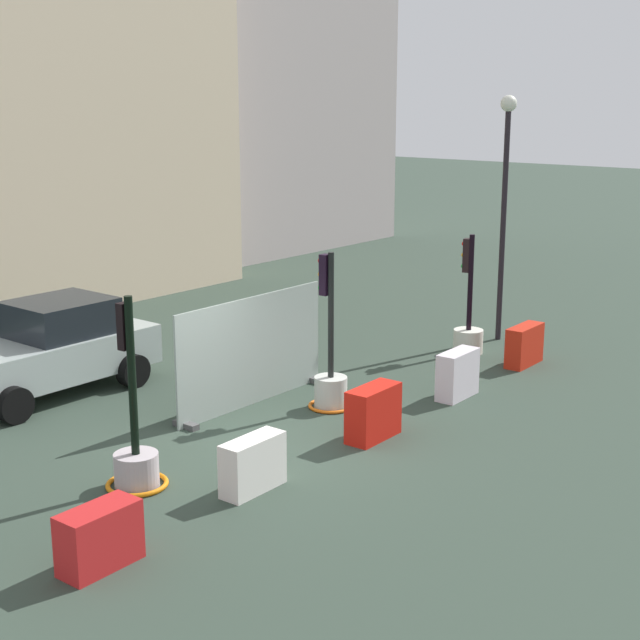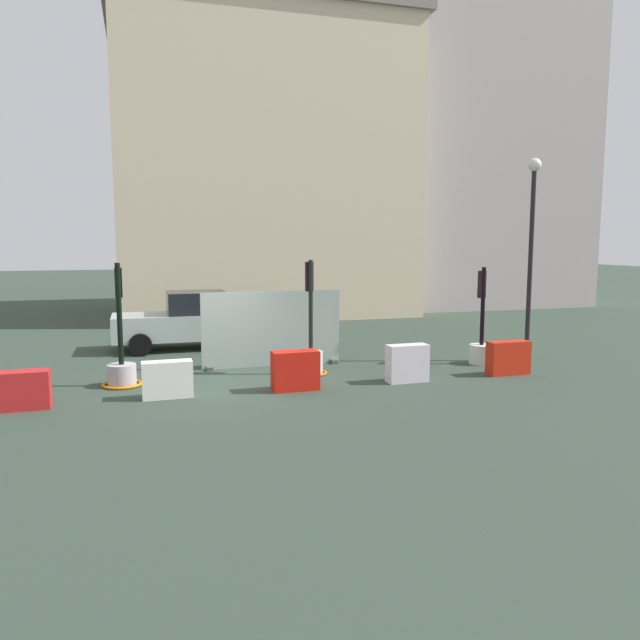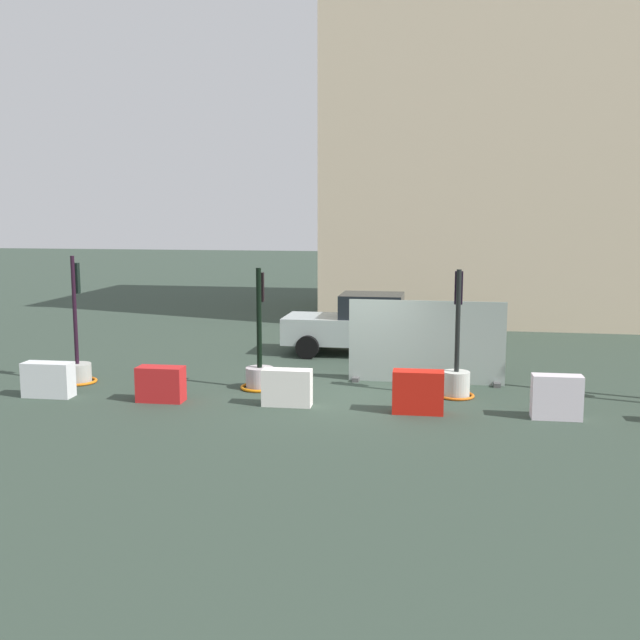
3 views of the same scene
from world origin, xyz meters
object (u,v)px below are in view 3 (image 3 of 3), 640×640
at_px(traffic_light_1, 260,369).
at_px(traffic_light_2, 456,372).
at_px(traffic_light_0, 77,363).
at_px(construction_barrier_4, 557,397).
at_px(construction_barrier_1, 161,384).
at_px(construction_barrier_3, 418,392).
at_px(car_silver_hatchback, 361,325).
at_px(construction_barrier_2, 287,388).
at_px(construction_barrier_0, 48,380).

xyz_separation_m(traffic_light_1, traffic_light_2, (4.48, -0.00, 0.08)).
xyz_separation_m(traffic_light_0, construction_barrier_4, (10.89, -1.33, -0.03)).
relative_size(construction_barrier_1, construction_barrier_3, 0.97).
bearing_deg(construction_barrier_1, construction_barrier_4, 0.17).
bearing_deg(traffic_light_0, car_silver_hatchback, 37.24).
bearing_deg(construction_barrier_1, car_silver_hatchback, 59.29).
relative_size(traffic_light_0, construction_barrier_2, 2.90).
height_order(construction_barrier_2, car_silver_hatchback, car_silver_hatchback).
xyz_separation_m(traffic_light_1, construction_barrier_1, (-1.82, -1.50, -0.09)).
bearing_deg(traffic_light_1, construction_barrier_3, -22.29).
height_order(traffic_light_0, traffic_light_1, traffic_light_0).
bearing_deg(construction_barrier_3, traffic_light_2, 62.86).
xyz_separation_m(traffic_light_0, construction_barrier_3, (8.17, -1.37, -0.03)).
bearing_deg(construction_barrier_1, construction_barrier_2, 2.09).
bearing_deg(car_silver_hatchback, traffic_light_0, -142.76).
bearing_deg(traffic_light_0, traffic_light_2, 0.96).
xyz_separation_m(traffic_light_0, construction_barrier_1, (2.64, -1.35, -0.09)).
bearing_deg(traffic_light_1, construction_barrier_4, -12.97).
bearing_deg(car_silver_hatchback, construction_barrier_1, -120.71).
height_order(traffic_light_0, construction_barrier_2, traffic_light_0).
relative_size(construction_barrier_2, construction_barrier_3, 1.01).
bearing_deg(construction_barrier_1, construction_barrier_0, -179.13).
bearing_deg(traffic_light_0, construction_barrier_3, -9.51).
xyz_separation_m(construction_barrier_0, construction_barrier_4, (10.85, 0.06, 0.05)).
xyz_separation_m(traffic_light_0, car_silver_hatchback, (6.28, 4.78, 0.38)).
distance_m(construction_barrier_0, construction_barrier_1, 2.61).
distance_m(construction_barrier_1, construction_barrier_2, 2.77).
height_order(traffic_light_2, construction_barrier_4, traffic_light_2).
distance_m(traffic_light_0, car_silver_hatchback, 7.90).
height_order(traffic_light_1, traffic_light_2, traffic_light_2).
relative_size(construction_barrier_1, car_silver_hatchback, 0.24).
height_order(construction_barrier_0, construction_barrier_4, construction_barrier_4).
xyz_separation_m(construction_barrier_0, car_silver_hatchback, (6.25, 6.17, 0.46)).
relative_size(construction_barrier_3, car_silver_hatchback, 0.25).
bearing_deg(construction_barrier_0, construction_barrier_3, 0.18).
relative_size(traffic_light_2, construction_barrier_0, 2.57).
bearing_deg(traffic_light_2, car_silver_hatchback, 119.91).
distance_m(traffic_light_2, construction_barrier_3, 1.71).
height_order(traffic_light_1, construction_barrier_4, traffic_light_1).
distance_m(construction_barrier_3, car_silver_hatchback, 6.44).
bearing_deg(construction_barrier_2, traffic_light_0, 166.97).
xyz_separation_m(traffic_light_2, construction_barrier_1, (-6.30, -1.50, -0.17)).
distance_m(construction_barrier_1, car_silver_hatchback, 7.14).
distance_m(traffic_light_2, construction_barrier_1, 6.48).
distance_m(construction_barrier_1, construction_barrier_4, 8.24).
relative_size(construction_barrier_1, construction_barrier_4, 1.03).
relative_size(traffic_light_0, construction_barrier_4, 3.11).
bearing_deg(traffic_light_0, traffic_light_1, 1.94).
bearing_deg(construction_barrier_0, construction_barrier_4, 0.34).
bearing_deg(construction_barrier_4, traffic_light_2, 142.72).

